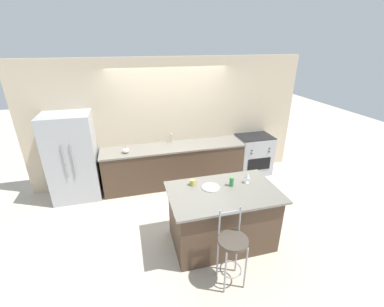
{
  "coord_description": "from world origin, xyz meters",
  "views": [
    {
      "loc": [
        -0.93,
        -4.66,
        3.0
      ],
      "look_at": [
        0.14,
        -0.63,
        1.14
      ],
      "focal_mm": 24.0,
      "sensor_mm": 36.0,
      "label": 1
    }
  ],
  "objects_px": {
    "bar_stool_near": "(232,247)",
    "wine_glass": "(247,176)",
    "tumbler_cup": "(232,182)",
    "pumpkin_decoration": "(126,150)",
    "coffee_mug": "(192,182)",
    "dinner_plate": "(211,187)",
    "refrigerator": "(73,157)",
    "oven_range": "(253,154)"
  },
  "relations": [
    {
      "from": "oven_range",
      "to": "wine_glass",
      "type": "relative_size",
      "value": 5.35
    },
    {
      "from": "refrigerator",
      "to": "pumpkin_decoration",
      "type": "bearing_deg",
      "value": -5.26
    },
    {
      "from": "tumbler_cup",
      "to": "bar_stool_near",
      "type": "bearing_deg",
      "value": -110.86
    },
    {
      "from": "oven_range",
      "to": "bar_stool_near",
      "type": "distance_m",
      "value": 3.3
    },
    {
      "from": "refrigerator",
      "to": "tumbler_cup",
      "type": "height_order",
      "value": "refrigerator"
    },
    {
      "from": "refrigerator",
      "to": "coffee_mug",
      "type": "height_order",
      "value": "refrigerator"
    },
    {
      "from": "dinner_plate",
      "to": "pumpkin_decoration",
      "type": "relative_size",
      "value": 2.02
    },
    {
      "from": "dinner_plate",
      "to": "tumbler_cup",
      "type": "relative_size",
      "value": 1.95
    },
    {
      "from": "tumbler_cup",
      "to": "oven_range",
      "type": "bearing_deg",
      "value": 53.75
    },
    {
      "from": "oven_range",
      "to": "tumbler_cup",
      "type": "bearing_deg",
      "value": -126.25
    },
    {
      "from": "refrigerator",
      "to": "bar_stool_near",
      "type": "xyz_separation_m",
      "value": [
        2.23,
        -2.76,
        -0.29
      ]
    },
    {
      "from": "coffee_mug",
      "to": "tumbler_cup",
      "type": "relative_size",
      "value": 0.77
    },
    {
      "from": "oven_range",
      "to": "bar_stool_near",
      "type": "height_order",
      "value": "bar_stool_near"
    },
    {
      "from": "bar_stool_near",
      "to": "coffee_mug",
      "type": "bearing_deg",
      "value": 103.29
    },
    {
      "from": "oven_range",
      "to": "wine_glass",
      "type": "xyz_separation_m",
      "value": [
        -1.15,
        -1.92,
        0.6
      ]
    },
    {
      "from": "refrigerator",
      "to": "oven_range",
      "type": "relative_size",
      "value": 1.87
    },
    {
      "from": "bar_stool_near",
      "to": "pumpkin_decoration",
      "type": "height_order",
      "value": "bar_stool_near"
    },
    {
      "from": "oven_range",
      "to": "tumbler_cup",
      "type": "height_order",
      "value": "tumbler_cup"
    },
    {
      "from": "wine_glass",
      "to": "pumpkin_decoration",
      "type": "height_order",
      "value": "wine_glass"
    },
    {
      "from": "coffee_mug",
      "to": "wine_glass",
      "type": "bearing_deg",
      "value": -10.23
    },
    {
      "from": "bar_stool_near",
      "to": "wine_glass",
      "type": "bearing_deg",
      "value": 55.93
    },
    {
      "from": "bar_stool_near",
      "to": "dinner_plate",
      "type": "height_order",
      "value": "bar_stool_near"
    },
    {
      "from": "coffee_mug",
      "to": "dinner_plate",
      "type": "bearing_deg",
      "value": -30.86
    },
    {
      "from": "bar_stool_near",
      "to": "pumpkin_decoration",
      "type": "xyz_separation_m",
      "value": [
        -1.21,
        2.66,
        0.37
      ]
    },
    {
      "from": "tumbler_cup",
      "to": "pumpkin_decoration",
      "type": "bearing_deg",
      "value": 130.5
    },
    {
      "from": "bar_stool_near",
      "to": "wine_glass",
      "type": "height_order",
      "value": "wine_glass"
    },
    {
      "from": "oven_range",
      "to": "coffee_mug",
      "type": "xyz_separation_m",
      "value": [
        -1.99,
        -1.76,
        0.52
      ]
    },
    {
      "from": "bar_stool_near",
      "to": "dinner_plate",
      "type": "bearing_deg",
      "value": 89.84
    },
    {
      "from": "bar_stool_near",
      "to": "coffee_mug",
      "type": "xyz_separation_m",
      "value": [
        -0.24,
        1.04,
        0.4
      ]
    },
    {
      "from": "wine_glass",
      "to": "tumbler_cup",
      "type": "relative_size",
      "value": 1.23
    },
    {
      "from": "coffee_mug",
      "to": "oven_range",
      "type": "bearing_deg",
      "value": 41.5
    },
    {
      "from": "dinner_plate",
      "to": "oven_range",
      "type": "bearing_deg",
      "value": 47.59
    },
    {
      "from": "bar_stool_near",
      "to": "coffee_mug",
      "type": "distance_m",
      "value": 1.14
    },
    {
      "from": "bar_stool_near",
      "to": "tumbler_cup",
      "type": "distance_m",
      "value": 1.02
    },
    {
      "from": "refrigerator",
      "to": "oven_range",
      "type": "distance_m",
      "value": 4.0
    },
    {
      "from": "dinner_plate",
      "to": "tumbler_cup",
      "type": "distance_m",
      "value": 0.33
    },
    {
      "from": "refrigerator",
      "to": "oven_range",
      "type": "bearing_deg",
      "value": 0.64
    },
    {
      "from": "dinner_plate",
      "to": "pumpkin_decoration",
      "type": "distance_m",
      "value": 2.15
    },
    {
      "from": "wine_glass",
      "to": "coffee_mug",
      "type": "height_order",
      "value": "wine_glass"
    },
    {
      "from": "oven_range",
      "to": "bar_stool_near",
      "type": "bearing_deg",
      "value": -121.98
    },
    {
      "from": "coffee_mug",
      "to": "pumpkin_decoration",
      "type": "relative_size",
      "value": 0.8
    },
    {
      "from": "refrigerator",
      "to": "wine_glass",
      "type": "height_order",
      "value": "refrigerator"
    }
  ]
}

